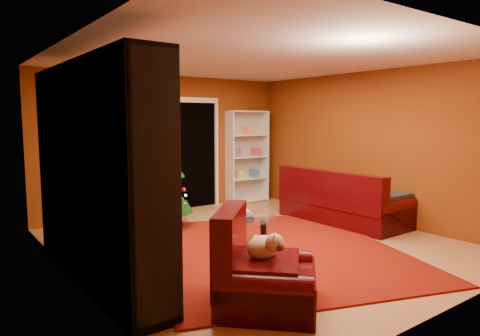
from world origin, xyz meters
TOP-DOWN VIEW (x-y plane):
  - floor at (0.00, 0.00)m, footprint 5.00×5.50m
  - ceiling at (0.00, 0.00)m, footprint 5.00×5.50m
  - wall_back at (0.00, 2.77)m, footprint 5.00×0.05m
  - wall_left at (-2.52, 0.00)m, footprint 0.05×5.50m
  - wall_right at (2.52, 0.00)m, footprint 0.05×5.50m
  - doorway at (0.60, 2.73)m, footprint 1.06×0.60m
  - rug at (-0.04, -0.41)m, footprint 4.24×4.57m
  - media_unit at (-2.27, -0.00)m, footprint 0.50×3.09m
  - christmas_tree at (-0.72, 1.70)m, footprint 1.35×1.35m
  - gift_box_teal at (-1.67, 2.07)m, footprint 0.37×0.37m
  - gift_box_green at (-0.69, 1.99)m, footprint 0.38×0.38m
  - gift_box_red at (-0.82, 1.92)m, footprint 0.27×0.27m
  - white_bookshelf at (1.79, 2.57)m, footprint 0.94×0.36m
  - armchair at (-1.24, -1.72)m, footprint 1.38×1.38m
  - dog at (-1.24, -1.65)m, footprint 0.49×0.50m
  - sofa at (2.02, 0.13)m, footprint 1.02×2.21m
  - coffee_table at (-0.23, -0.08)m, footprint 1.05×1.05m
  - acrylic_chair at (-0.71, 1.36)m, footprint 0.50×0.54m

SIDE VIEW (x-z plane):
  - floor at x=0.00m, z-range -0.05..0.00m
  - rug at x=-0.04m, z-range 0.00..0.02m
  - gift_box_red at x=-0.82m, z-range 0.00..0.21m
  - gift_box_teal at x=-1.67m, z-range 0.00..0.28m
  - gift_box_green at x=-0.69m, z-range 0.00..0.29m
  - coffee_table at x=-0.23m, z-range -0.04..0.49m
  - armchair at x=-1.24m, z-range 0.00..0.76m
  - sofa at x=2.02m, z-range 0.00..0.94m
  - acrylic_chair at x=-0.71m, z-range 0.00..0.95m
  - dog at x=-1.24m, z-range 0.44..0.69m
  - white_bookshelf at x=1.79m, z-range -0.03..1.97m
  - christmas_tree at x=-0.72m, z-range -0.03..2.02m
  - doorway at x=0.60m, z-range -0.03..2.13m
  - media_unit at x=-2.27m, z-range 0.00..2.37m
  - wall_back at x=0.00m, z-range 0.00..2.60m
  - wall_left at x=-2.52m, z-range 0.00..2.60m
  - wall_right at x=2.52m, z-range 0.00..2.60m
  - ceiling at x=0.00m, z-range 2.60..2.65m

